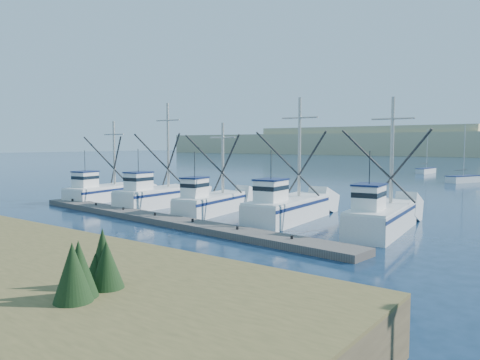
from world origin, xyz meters
name	(u,v)px	position (x,y,z in m)	size (l,w,h in m)	color
ground	(196,254)	(0.00, 0.00, 0.00)	(500.00, 500.00, 0.00)	#0D2339
floating_dock	(164,220)	(-8.04, 5.53, 0.20)	(30.63, 2.04, 0.41)	#5D5853
trawler_fleet	(219,202)	(-7.37, 10.72, 0.97)	(30.70, 9.00, 9.02)	white
sailboat_near	(463,179)	(1.17, 53.93, 0.50)	(3.80, 5.52, 8.10)	white
sailboat_far	(426,171)	(-8.57, 71.27, 0.50)	(2.02, 6.12, 8.10)	white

